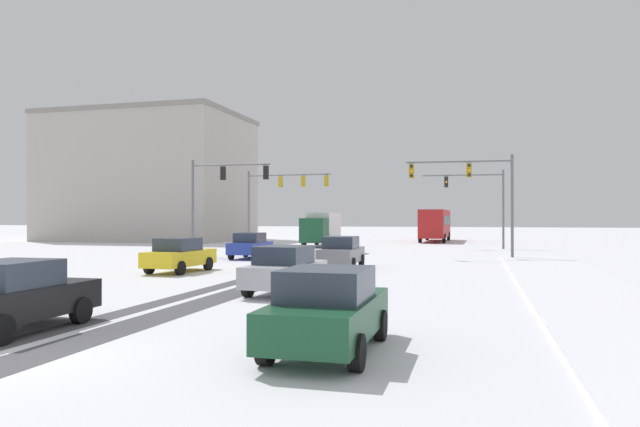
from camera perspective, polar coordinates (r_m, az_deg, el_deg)
name	(u,v)px	position (r m, az deg, el deg)	size (l,w,h in m)	color
ground_plane	(14,358)	(12.30, -27.96, -12.49)	(300.00, 300.00, 0.00)	white
wheel_track_left_lane	(261,275)	(26.04, -5.81, -6.08)	(0.75, 33.92, 0.01)	#4C4C51
wheel_track_right_lane	(289,276)	(25.61, -3.07, -6.18)	(1.18, 33.92, 0.01)	#4C4C51
sidewalk_kerb_right	(578,287)	(23.08, 24.11, -6.64)	(4.00, 33.92, 0.12)	white
traffic_signal_far_right	(480,195)	(49.55, 15.51, 1.80)	(6.62, 0.60, 6.50)	slate
traffic_signal_far_left	(281,190)	(48.13, -3.86, 2.29)	(7.37, 0.63, 6.50)	slate
traffic_signal_near_left	(219,187)	(39.47, -9.92, 2.58)	(5.58, 0.56, 6.50)	slate
traffic_signal_near_right	(474,184)	(37.50, 14.96, 2.80)	(6.57, 0.79, 6.50)	slate
car_blue_lead	(250,245)	(36.71, -6.88, -3.15)	(1.95, 4.16, 1.62)	#233899
car_grey_second	(341,252)	(29.49, 2.12, -3.83)	(1.89, 4.13, 1.62)	slate
car_yellow_cab_third	(179,255)	(28.13, -13.71, -3.99)	(1.99, 4.18, 1.62)	yellow
car_silver_fourth	(285,269)	(19.76, -3.45, -5.53)	(2.00, 4.18, 1.62)	#B7BABF
car_black_fifth	(13,296)	(14.84, -28.06, -7.19)	(1.91, 4.14, 1.62)	black
car_dark_green_sixth	(328,310)	(11.24, 0.79, -9.45)	(1.85, 4.11, 1.62)	#194C2D
bus_oncoming	(435,223)	(63.28, 11.30, -0.92)	(2.83, 11.05, 3.38)	#B21E1E
box_truck_delivery	(321,228)	(52.28, 0.14, -1.43)	(2.48, 7.46, 3.02)	#194C2D
office_building_far_left_block	(150,178)	(68.85, -16.43, 3.39)	(21.03, 14.72, 14.20)	#B2ADA3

